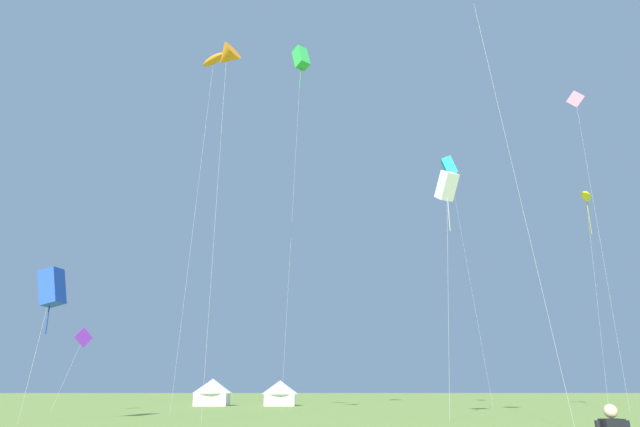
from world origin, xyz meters
The scene contains 11 objects.
kite_cyan_box centered at (15.40, 57.44, 26.26)m, with size 3.17×2.22×27.54m.
kite_green_box centered at (-1.72, 49.04, 35.11)m, with size 2.32×3.07×36.47m.
kite_purple_diamond centered at (-20.69, 48.40, 6.13)m, with size 1.73×2.80×7.09m.
kite_white_box centered at (9.00, 34.51, 15.54)m, with size 2.02×2.48×16.66m.
kite_pink_diamond centered at (24.33, 44.26, 26.74)m, with size 1.31×1.46×28.81m.
kite_orange_delta centered at (-7.09, 34.80, 26.02)m, with size 2.67×2.86×27.14m.
kite_yellow_parafoil centered at (28.49, 52.94, 21.23)m, with size 3.13×3.52×21.78m.
kite_orange_parafoil centered at (-9.09, 40.04, 29.07)m, with size 2.80×2.99×29.65m.
kite_blue_box centered at (-16.70, 32.47, 7.93)m, with size 1.77×2.27×9.15m.
festival_tent_right centered at (-11.51, 63.30, 1.60)m, with size 4.44×4.44×2.88m.
festival_tent_left centered at (-3.96, 63.30, 1.49)m, with size 4.15×4.15×2.70m.
Camera 1 is at (-0.56, -2.38, 2.00)m, focal length 31.37 mm.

